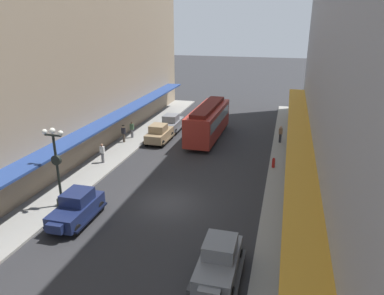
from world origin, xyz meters
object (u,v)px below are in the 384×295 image
(pedestrian_0, at_px, (280,134))
(pedestrian_3, at_px, (292,127))
(parked_car_0, at_px, (219,260))
(fire_hydrant, at_px, (274,163))
(parked_car_2, at_px, (172,122))
(pedestrian_2, at_px, (102,153))
(streetcar, at_px, (208,120))
(lamp_post_with_clock, at_px, (57,164))
(pedestrian_1, at_px, (132,129))
(pedestrian_4, at_px, (124,133))
(parked_car_1, at_px, (76,207))
(parked_car_3, at_px, (159,133))

(pedestrian_0, distance_m, pedestrian_3, 2.82)
(parked_car_0, distance_m, fire_hydrant, 13.91)
(parked_car_2, relative_size, pedestrian_2, 2.61)
(streetcar, relative_size, pedestrian_2, 5.87)
(lamp_post_with_clock, height_order, pedestrian_1, lamp_post_with_clock)
(parked_car_0, distance_m, streetcar, 20.83)
(parked_car_0, distance_m, lamp_post_with_clock, 11.80)
(pedestrian_4, bearing_deg, pedestrian_3, 22.27)
(parked_car_1, relative_size, pedestrian_1, 2.61)
(pedestrian_4, bearing_deg, parked_car_0, -52.86)
(parked_car_1, relative_size, streetcar, 0.44)
(parked_car_3, relative_size, pedestrian_1, 2.60)
(pedestrian_2, bearing_deg, pedestrian_0, 33.06)
(pedestrian_2, bearing_deg, streetcar, 52.44)
(fire_hydrant, bearing_deg, parked_car_1, -134.49)
(parked_car_1, distance_m, streetcar, 17.98)
(parked_car_3, bearing_deg, fire_hydrant, -19.71)
(parked_car_1, distance_m, parked_car_3, 15.07)
(parked_car_3, xyz_separation_m, fire_hydrant, (11.14, -3.99, -0.38))
(parked_car_0, distance_m, parked_car_1, 9.47)
(pedestrian_3, relative_size, pedestrian_4, 0.98)
(parked_car_1, xyz_separation_m, fire_hydrant, (10.89, 11.08, -0.38))
(parked_car_1, distance_m, pedestrian_0, 20.88)
(parked_car_3, height_order, streetcar, streetcar)
(parked_car_2, height_order, pedestrian_4, parked_car_2)
(pedestrian_1, bearing_deg, streetcar, 16.27)
(lamp_post_with_clock, bearing_deg, parked_car_0, -19.73)
(pedestrian_1, height_order, pedestrian_4, pedestrian_4)
(pedestrian_0, bearing_deg, pedestrian_3, 68.76)
(fire_hydrant, xyz_separation_m, pedestrian_4, (-14.34, 2.76, 0.45))
(pedestrian_0, bearing_deg, fire_hydrant, -92.63)
(parked_car_1, bearing_deg, pedestrian_2, 108.57)
(parked_car_3, distance_m, pedestrian_0, 11.73)
(streetcar, relative_size, fire_hydrant, 11.75)
(pedestrian_1, xyz_separation_m, pedestrian_3, (15.46, 4.90, 0.00))
(parked_car_1, relative_size, parked_car_2, 1.00)
(parked_car_3, xyz_separation_m, pedestrian_4, (-3.20, -1.23, 0.07))
(lamp_post_with_clock, distance_m, pedestrian_1, 14.34)
(parked_car_2, bearing_deg, parked_car_1, -89.17)
(parked_car_1, height_order, pedestrian_4, parked_car_1)
(streetcar, xyz_separation_m, pedestrian_0, (7.12, 0.14, -0.91))
(parked_car_3, bearing_deg, pedestrian_0, 12.58)
(parked_car_0, xyz_separation_m, pedestrian_4, (-12.53, 16.54, 0.07))
(lamp_post_with_clock, distance_m, pedestrian_4, 12.87)
(parked_car_1, xyz_separation_m, lamp_post_with_clock, (-1.86, 1.22, 2.04))
(lamp_post_with_clock, xyz_separation_m, pedestrian_3, (14.07, 19.03, -2.00))
(fire_hydrant, relative_size, pedestrian_0, 0.50)
(parked_car_1, bearing_deg, parked_car_2, 90.83)
(parked_car_2, distance_m, streetcar, 4.69)
(parked_car_0, height_order, parked_car_3, same)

